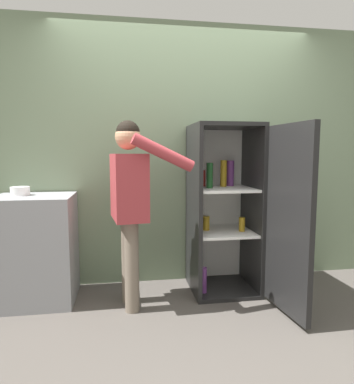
{
  "coord_description": "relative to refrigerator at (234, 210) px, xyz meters",
  "views": [
    {
      "loc": [
        -0.6,
        -2.41,
        1.29
      ],
      "look_at": [
        -0.12,
        0.63,
        0.94
      ],
      "focal_mm": 32.0,
      "sensor_mm": 36.0,
      "label": 1
    }
  ],
  "objects": [
    {
      "name": "bowl",
      "position": [
        -1.87,
        0.14,
        0.19
      ],
      "size": [
        0.16,
        0.16,
        0.08
      ],
      "color": "white",
      "rests_on": "counter"
    },
    {
      "name": "refrigerator",
      "position": [
        0.0,
        0.0,
        0.0
      ],
      "size": [
        0.7,
        1.2,
        1.55
      ],
      "color": "black",
      "rests_on": "ground_plane"
    },
    {
      "name": "person",
      "position": [
        -0.94,
        -0.15,
        0.19
      ],
      "size": [
        0.67,
        0.6,
        1.55
      ],
      "color": "#726656",
      "rests_on": "ground_plane"
    },
    {
      "name": "ground_plane",
      "position": [
        -0.39,
        -0.55,
        -0.78
      ],
      "size": [
        12.0,
        12.0,
        0.0
      ],
      "primitive_type": "plane",
      "color": "#4C4742"
    },
    {
      "name": "wall_back",
      "position": [
        -0.39,
        0.43,
        0.5
      ],
      "size": [
        7.0,
        0.06,
        2.55
      ],
      "color": "gray",
      "rests_on": "ground_plane"
    },
    {
      "name": "counter",
      "position": [
        -1.76,
        0.09,
        -0.31
      ],
      "size": [
        0.66,
        0.58,
        0.93
      ],
      "color": "gray",
      "rests_on": "ground_plane"
    }
  ]
}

